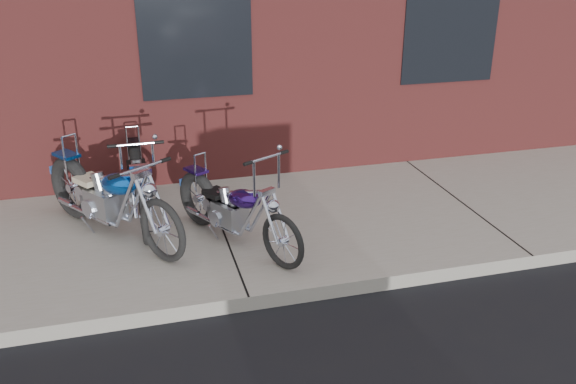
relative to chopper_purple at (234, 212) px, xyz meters
name	(u,v)px	position (x,y,z in m)	size (l,w,h in m)	color
ground	(249,311)	(-0.08, -1.11, -0.51)	(120.00, 120.00, 0.00)	black
sidewalk	(222,234)	(-0.08, 0.39, -0.44)	(22.00, 3.00, 0.15)	#A29D93
chopper_purple	(234,212)	(0.00, 0.00, 0.00)	(1.04, 1.80, 1.12)	black
chopper_blue	(110,200)	(-1.27, 0.52, 0.06)	(1.42, 1.99, 1.02)	black
chopper_third	(139,184)	(-0.94, 1.03, 0.02)	(0.51, 2.08, 1.06)	black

